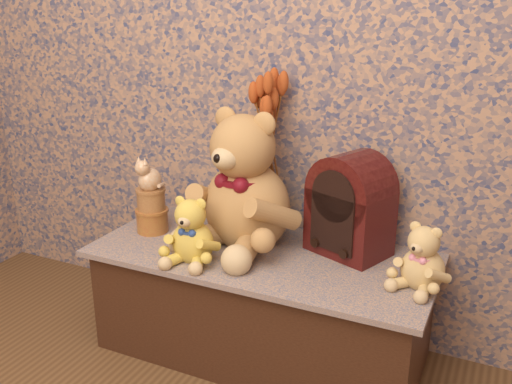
# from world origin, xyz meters

# --- Properties ---
(display_shelf) EXTENTS (1.20, 0.55, 0.40)m
(display_shelf) POSITION_xyz_m (0.00, 1.24, 0.20)
(display_shelf) COLOR #3D507C
(display_shelf) RESTS_ON ground
(teddy_large) EXTENTS (0.51, 0.57, 0.53)m
(teddy_large) POSITION_xyz_m (-0.09, 1.30, 0.67)
(teddy_large) COLOR #AD7B43
(teddy_large) RESTS_ON display_shelf
(teddy_medium) EXTENTS (0.21, 0.25, 0.24)m
(teddy_medium) POSITION_xyz_m (-0.19, 1.08, 0.53)
(teddy_medium) COLOR gold
(teddy_medium) RESTS_ON display_shelf
(teddy_small) EXTENTS (0.24, 0.26, 0.22)m
(teddy_small) POSITION_xyz_m (0.55, 1.22, 0.52)
(teddy_small) COLOR tan
(teddy_small) RESTS_ON display_shelf
(cathedral_radio) EXTENTS (0.31, 0.27, 0.36)m
(cathedral_radio) POSITION_xyz_m (0.27, 1.37, 0.58)
(cathedral_radio) COLOR #370A0A
(cathedral_radio) RESTS_ON display_shelf
(ceramic_vase) EXTENTS (0.12, 0.12, 0.18)m
(ceramic_vase) POSITION_xyz_m (-0.06, 1.42, 0.50)
(ceramic_vase) COLOR tan
(ceramic_vase) RESTS_ON display_shelf
(dried_stalks) EXTENTS (0.27, 0.27, 0.40)m
(dried_stalks) POSITION_xyz_m (-0.06, 1.42, 0.79)
(dried_stalks) COLOR #B1471C
(dried_stalks) RESTS_ON ceramic_vase
(biscuit_tin_lower) EXTENTS (0.16, 0.16, 0.09)m
(biscuit_tin_lower) POSITION_xyz_m (-0.46, 1.23, 0.45)
(biscuit_tin_lower) COLOR gold
(biscuit_tin_lower) RESTS_ON display_shelf
(biscuit_tin_upper) EXTENTS (0.12, 0.12, 0.08)m
(biscuit_tin_upper) POSITION_xyz_m (-0.46, 1.23, 0.53)
(biscuit_tin_upper) COLOR tan
(biscuit_tin_upper) RESTS_ON biscuit_tin_lower
(cat_figurine) EXTENTS (0.12, 0.13, 0.13)m
(cat_figurine) POSITION_xyz_m (-0.46, 1.23, 0.64)
(cat_figurine) COLOR silver
(cat_figurine) RESTS_ON biscuit_tin_upper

